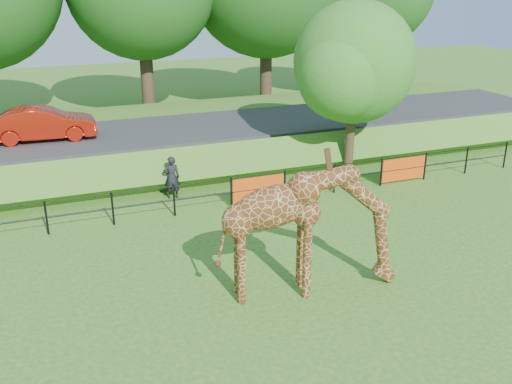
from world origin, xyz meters
TOP-DOWN VIEW (x-y plane):
  - ground at (0.00, 0.00)m, footprint 90.00×90.00m
  - giraffe at (2.00, 2.05)m, footprint 4.72×1.65m
  - perimeter_fence at (0.00, 8.00)m, footprint 28.07×0.10m
  - embankment at (0.00, 15.50)m, footprint 40.00×9.00m
  - road at (0.00, 14.00)m, footprint 40.00×5.00m
  - car_red at (-3.69, 14.08)m, footprint 4.09×1.64m
  - visitor at (0.32, 9.63)m, footprint 0.61×0.43m
  - tree_east at (7.60, 9.63)m, footprint 5.40×4.71m

SIDE VIEW (x-z plane):
  - ground at x=0.00m, z-range 0.00..0.00m
  - perimeter_fence at x=0.00m, z-range 0.00..1.10m
  - embankment at x=0.00m, z-range 0.00..1.30m
  - visitor at x=0.32m, z-range 0.00..1.57m
  - road at x=0.00m, z-range 1.30..1.42m
  - giraffe at x=2.00m, z-range 0.00..3.32m
  - car_red at x=-3.69m, z-range 1.42..2.74m
  - tree_east at x=7.60m, z-range 0.90..7.66m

